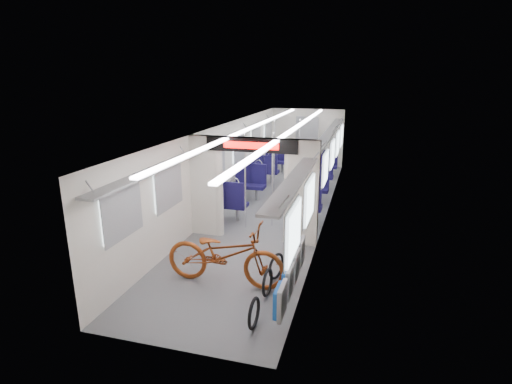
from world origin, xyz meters
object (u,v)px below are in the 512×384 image
bike_hoop_a (254,315)px  seat_bay_far_left (271,162)px  bicycle (225,254)px  stanchion_far_left (274,158)px  bike_hoop_c (276,267)px  seat_bay_near_right (308,192)px  flip_bench (291,273)px  bike_hoop_b (267,284)px  seat_bay_near_left (240,189)px  stanchion_near_left (245,182)px  seat_bay_far_right (322,167)px  stanchion_near_right (272,180)px  stanchion_far_right (299,156)px

bike_hoop_a → seat_bay_far_left: size_ratio=0.23×
bicycle → stanchion_far_left: 5.73m
bike_hoop_c → seat_bay_far_left: seat_bay_far_left is taller
seat_bay_near_right → seat_bay_far_left: bearing=118.2°
flip_bench → bike_hoop_c: size_ratio=4.21×
flip_bench → bike_hoop_b: 0.60m
seat_bay_near_right → seat_bay_near_left: bearing=-172.8°
flip_bench → seat_bay_near_right: (-0.42, 4.70, -0.04)m
seat_bay_near_left → stanchion_near_left: bearing=-66.6°
stanchion_near_left → flip_bench: bearing=-61.3°
bike_hoop_c → stanchion_far_left: stanchion_far_left is taller
seat_bay_near_left → stanchion_far_left: size_ratio=1.00×
seat_bay_far_left → seat_bay_far_right: 1.89m
bike_hoop_a → seat_bay_far_left: (-1.88, 8.90, 0.33)m
flip_bench → seat_bay_far_right: seat_bay_far_right is taller
flip_bench → bike_hoop_a: 0.90m
seat_bay_near_right → stanchion_near_right: bearing=-118.5°
seat_bay_far_left → stanchion_far_left: (0.60, -2.10, 0.60)m
stanchion_near_left → stanchion_near_right: (0.59, 0.28, 0.00)m
stanchion_near_right → flip_bench: bearing=-71.8°
seat_bay_near_left → stanchion_far_left: 1.82m
stanchion_near_right → stanchion_far_left: 2.73m
flip_bench → bike_hoop_c: (-0.42, 0.82, -0.36)m
flip_bench → stanchion_far_left: bearing=105.5°
bicycle → stanchion_far_right: (0.24, 6.15, 0.58)m
bicycle → stanchion_near_left: 2.83m
bicycle → stanchion_near_right: stanchion_near_right is taller
bicycle → seat_bay_near_left: (-1.04, 4.06, 0.01)m
bicycle → bike_hoop_c: 0.99m
flip_bench → seat_bay_near_left: seat_bay_near_left is taller
flip_bench → seat_bay_near_left: bearing=117.1°
bike_hoop_a → seat_bay_far_right: 8.65m
bike_hoop_b → stanchion_far_right: bearing=95.2°
bicycle → seat_bay_far_left: 7.86m
bicycle → stanchion_near_left: size_ratio=0.94×
stanchion_near_left → stanchion_far_right: 3.49m
seat_bay_near_right → stanchion_far_right: stanchion_far_right is taller
bike_hoop_c → stanchion_near_right: size_ratio=0.21×
seat_bay_near_left → stanchion_far_left: stanchion_far_left is taller
bike_hoop_c → seat_bay_near_left: seat_bay_near_left is taller
seat_bay_far_right → flip_bench: bearing=-87.0°
bicycle → bike_hoop_b: size_ratio=4.40×
bike_hoop_c → seat_bay_far_right: 7.11m
bike_hoop_a → stanchion_far_left: size_ratio=0.21×
seat_bay_near_right → seat_bay_far_left: size_ratio=0.99×
flip_bench → seat_bay_far_right: bearing=93.0°
bike_hoop_b → stanchion_near_left: size_ratio=0.21×
seat_bay_far_left → stanchion_near_left: (0.58, -5.05, 0.60)m
seat_bay_far_left → flip_bench: bearing=-74.4°
bicycle → flip_bench: (1.25, -0.40, 0.01)m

